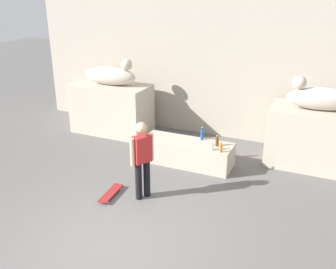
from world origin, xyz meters
TOP-DOWN VIEW (x-y plane):
  - ground_plane at (0.00, 0.00)m, footprint 40.00×40.00m
  - facade_wall at (0.00, 5.99)m, footprint 11.48×0.60m
  - pedestal_left at (-2.86, 4.73)m, footprint 2.26×1.16m
  - pedestal_right at (2.86, 4.73)m, footprint 2.26×1.16m
  - statue_reclining_left at (-2.82, 4.73)m, footprint 1.62×0.63m
  - statue_reclining_right at (2.82, 4.72)m, footprint 1.67×0.83m
  - ledge_block at (0.00, 3.58)m, footprint 2.22×0.76m
  - skater at (-0.26, 1.71)m, footprint 0.35×0.48m
  - skateboard at (-0.90, 1.47)m, footprint 0.27×0.81m
  - bottle_brown at (0.73, 3.62)m, footprint 0.08×0.08m
  - bottle_orange at (0.92, 3.31)m, footprint 0.07×0.07m
  - bottle_blue at (0.27, 3.85)m, footprint 0.07×0.07m
  - bottle_clear at (0.70, 3.33)m, footprint 0.08×0.08m

SIDE VIEW (x-z plane):
  - ground_plane at x=0.00m, z-range 0.00..0.00m
  - skateboard at x=-0.90m, z-range 0.02..0.10m
  - ledge_block at x=0.00m, z-range 0.00..0.59m
  - bottle_clear at x=0.70m, z-range 0.57..0.82m
  - bottle_orange at x=0.92m, z-range 0.57..0.83m
  - bottle_brown at x=0.73m, z-range 0.57..0.83m
  - pedestal_left at x=-2.86m, z-range 0.00..1.45m
  - pedestal_right at x=2.86m, z-range 0.00..1.45m
  - bottle_blue at x=0.27m, z-range 0.57..0.89m
  - skater at x=-0.26m, z-range 0.09..1.76m
  - statue_reclining_left at x=-2.82m, z-range 1.34..2.12m
  - statue_reclining_right at x=2.82m, z-range 1.34..2.12m
  - facade_wall at x=0.00m, z-range 0.00..5.83m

